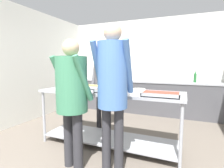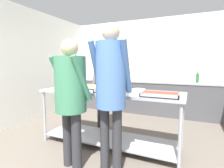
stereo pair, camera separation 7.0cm
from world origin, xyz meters
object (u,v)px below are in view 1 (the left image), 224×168
(serving_tray_vegetables, at_px, (110,91))
(water_bottle, at_px, (195,77))
(guest_serving_left, at_px, (113,83))
(sauce_pan, at_px, (71,85))
(serving_tray_greens, at_px, (161,94))
(plate_stack, at_px, (139,90))
(cook_behind_counter, at_px, (102,81))
(serving_tray_roast, at_px, (92,87))
(guest_serving_right, at_px, (72,91))

(serving_tray_vegetables, xyz_separation_m, water_bottle, (1.27, 2.41, 0.09))
(guest_serving_left, distance_m, water_bottle, 3.11)
(sauce_pan, height_order, serving_tray_greens, sauce_pan)
(plate_stack, xyz_separation_m, water_bottle, (0.91, 2.10, 0.10))
(guest_serving_left, relative_size, cook_behind_counter, 1.13)
(serving_tray_vegetables, relative_size, serving_tray_greens, 0.89)
(serving_tray_vegetables, distance_m, guest_serving_left, 0.61)
(serving_tray_vegetables, relative_size, plate_stack, 1.98)
(guest_serving_left, height_order, water_bottle, guest_serving_left)
(serving_tray_vegetables, height_order, guest_serving_left, guest_serving_left)
(guest_serving_left, bearing_deg, serving_tray_roast, 132.46)
(guest_serving_right, bearing_deg, serving_tray_greens, 30.14)
(guest_serving_right, xyz_separation_m, cook_behind_counter, (-0.27, 1.40, -0.01))
(serving_tray_roast, bearing_deg, guest_serving_right, -76.09)
(water_bottle, bearing_deg, serving_tray_greens, -102.07)
(serving_tray_vegetables, height_order, serving_tray_greens, same)
(sauce_pan, distance_m, serving_tray_roast, 0.47)
(serving_tray_roast, height_order, serving_tray_greens, same)
(water_bottle, bearing_deg, guest_serving_left, -109.07)
(serving_tray_roast, distance_m, serving_tray_greens, 1.27)
(serving_tray_roast, bearing_deg, water_bottle, 50.56)
(sauce_pan, bearing_deg, cook_behind_counter, 48.46)
(serving_tray_greens, bearing_deg, guest_serving_right, -149.86)
(guest_serving_left, bearing_deg, serving_tray_greens, 45.35)
(serving_tray_greens, height_order, guest_serving_left, guest_serving_left)
(sauce_pan, height_order, guest_serving_right, guest_serving_right)
(serving_tray_roast, bearing_deg, sauce_pan, 176.18)
(serving_tray_roast, xyz_separation_m, guest_serving_left, (0.74, -0.81, 0.19))
(serving_tray_roast, height_order, plate_stack, serving_tray_roast)
(guest_serving_right, bearing_deg, plate_stack, 56.15)
(serving_tray_roast, xyz_separation_m, serving_tray_greens, (1.23, -0.31, 0.00))
(serving_tray_roast, relative_size, guest_serving_right, 0.28)
(sauce_pan, xyz_separation_m, water_bottle, (2.22, 2.10, 0.08))
(serving_tray_vegetables, bearing_deg, serving_tray_roast, 149.95)
(serving_tray_vegetables, relative_size, water_bottle, 1.46)
(guest_serving_left, height_order, cook_behind_counter, guest_serving_left)
(serving_tray_vegetables, relative_size, cook_behind_counter, 0.27)
(plate_stack, bearing_deg, serving_tray_roast, -177.52)
(guest_serving_right, bearing_deg, guest_serving_left, 9.49)
(serving_tray_roast, bearing_deg, plate_stack, 2.48)
(sauce_pan, bearing_deg, guest_serving_right, -53.36)
(sauce_pan, distance_m, water_bottle, 3.06)
(plate_stack, xyz_separation_m, cook_behind_counter, (-0.89, 0.47, 0.07))
(cook_behind_counter, bearing_deg, plate_stack, -27.70)
(serving_tray_greens, distance_m, cook_behind_counter, 1.52)
(sauce_pan, height_order, serving_tray_vegetables, sauce_pan)
(serving_tray_vegetables, xyz_separation_m, serving_tray_greens, (0.75, -0.03, 0.00))
(serving_tray_vegetables, bearing_deg, plate_stack, 41.06)
(plate_stack, bearing_deg, guest_serving_right, -123.85)
(guest_serving_left, bearing_deg, serving_tray_vegetables, 115.87)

